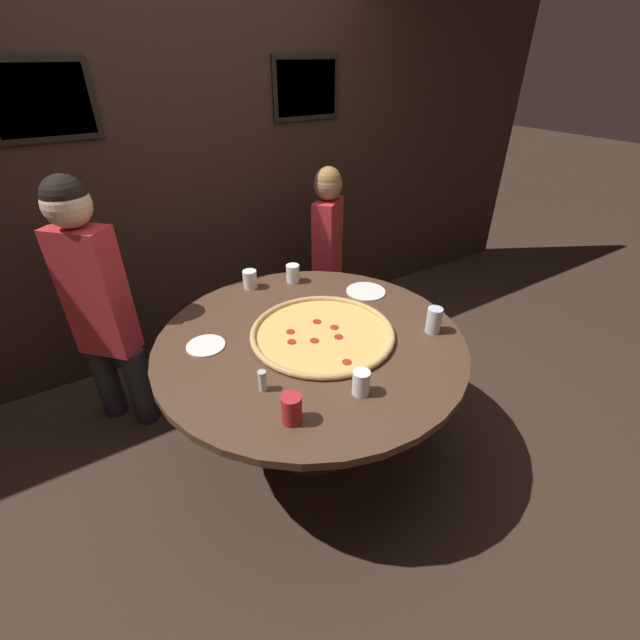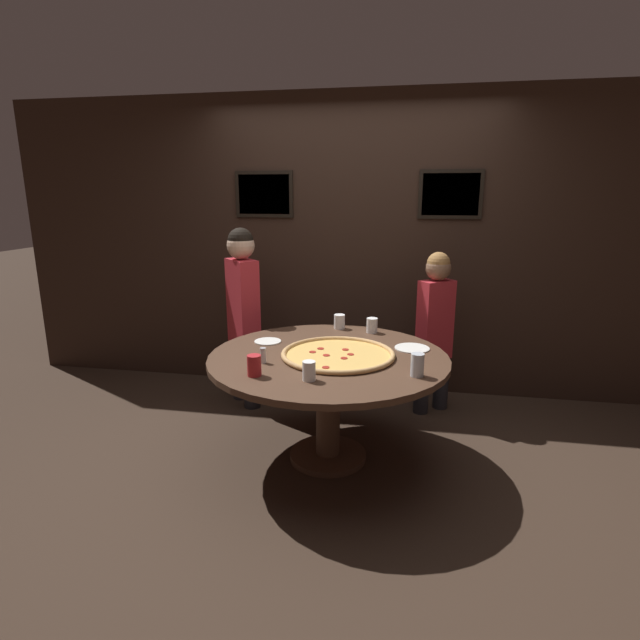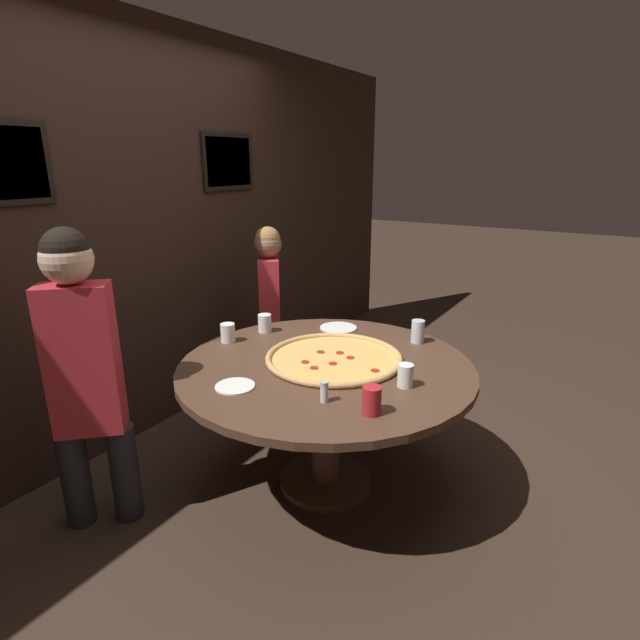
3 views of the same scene
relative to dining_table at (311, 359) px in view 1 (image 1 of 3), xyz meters
The scene contains 14 objects.
ground_plane 0.61m from the dining_table, ahead, with size 24.00×24.00×0.00m, color #38281E.
back_wall 1.54m from the dining_table, 90.00° to the left, with size 6.40×0.08×2.60m.
dining_table is the anchor object (origin of this frame).
giant_pizza 0.16m from the dining_table, ahead, with size 0.74×0.74×0.03m.
drink_cup_far_right 0.60m from the dining_table, 128.74° to the right, with size 0.08×0.08×0.12m, color #B22328.
drink_cup_beside_pizza 0.69m from the dining_table, 91.97° to the left, with size 0.08×0.08×0.11m, color white.
drink_cup_by_shaker 0.50m from the dining_table, 94.21° to the right, with size 0.07×0.07×0.11m, color white.
drink_cup_centre_back 0.66m from the dining_table, 68.38° to the left, with size 0.08×0.08×0.11m, color white.
drink_cup_near_right 0.66m from the dining_table, 26.81° to the right, with size 0.08×0.08×0.14m, color silver.
white_plate_right_side 0.60m from the dining_table, 23.87° to the left, with size 0.23×0.23×0.01m, color white.
white_plate_near_front 0.53m from the dining_table, 155.34° to the left, with size 0.19×0.19×0.01m, color white.
condiment_shaker 0.47m from the dining_table, 149.33° to the right, with size 0.04×0.04×0.10m.
diner_far_right 1.18m from the dining_table, 52.40° to the left, with size 0.33×0.30×1.32m.
diner_side_right 1.19m from the dining_table, 136.53° to the left, with size 0.35×0.36×1.49m.
Camera 1 is at (-0.91, -1.52, 1.97)m, focal length 24.00 mm.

